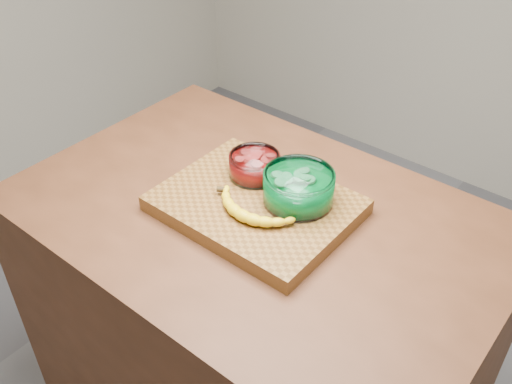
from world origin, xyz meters
The scene contains 5 objects.
counter centered at (0.00, 0.00, 0.45)m, with size 1.20×0.80×0.90m, color #512B18.
cutting_board centered at (0.00, 0.00, 0.92)m, with size 0.45×0.35×0.04m, color brown.
bowl_red centered at (-0.06, 0.07, 0.97)m, with size 0.13×0.13×0.06m.
bowl_green centered at (0.08, 0.06, 0.98)m, with size 0.17×0.17×0.08m.
banana centered at (0.03, -0.06, 0.96)m, with size 0.24×0.11×0.03m, color yellow, non-canonical shape.
Camera 1 is at (0.68, -0.84, 1.78)m, focal length 40.00 mm.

